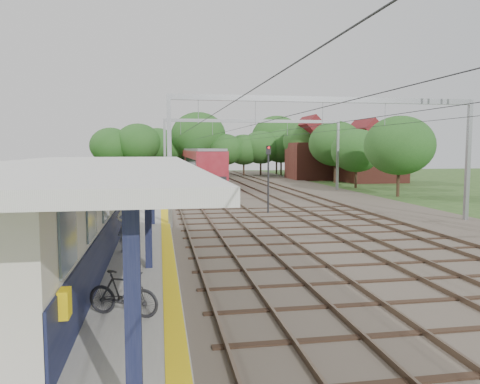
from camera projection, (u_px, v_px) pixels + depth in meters
ground at (412, 338)px, 10.45m from camera, size 160.00×160.00×0.00m
ballast_bed at (271, 197)px, 40.56m from camera, size 18.00×90.00×0.10m
platform at (119, 231)px, 22.90m from camera, size 5.00×52.00×0.35m
yellow_stripe at (166, 227)px, 23.27m from camera, size 0.45×52.00×0.01m
station_building at (58, 214)px, 15.63m from camera, size 3.41×18.00×3.40m
canopy at (87, 167)px, 14.69m from camera, size 6.40×20.00×3.44m
rail_tracks at (243, 196)px, 40.13m from camera, size 11.80×88.00×0.15m
catenary_system at (278, 131)px, 35.32m from camera, size 17.22×88.00×7.00m
tree_band at (226, 144)px, 66.69m from camera, size 31.72×30.88×8.82m
house_near at (373, 158)px, 58.87m from camera, size 7.00×6.12×7.89m
house_far at (319, 156)px, 63.88m from camera, size 8.00×6.12×8.66m
person at (127, 225)px, 17.54m from camera, size 0.83×0.65×2.00m
bicycle at (123, 293)px, 10.82m from camera, size 1.82×1.21×1.07m
train at (197, 163)px, 63.76m from camera, size 3.15×39.15×4.11m
signal_post at (268, 171)px, 29.88m from camera, size 0.33×0.28×4.41m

